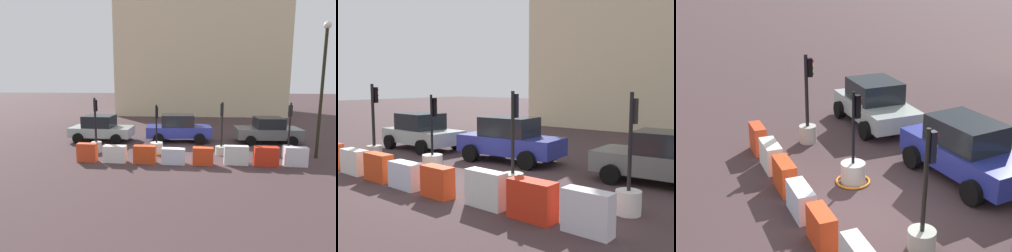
{
  "view_description": "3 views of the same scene",
  "coord_description": "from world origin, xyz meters",
  "views": [
    {
      "loc": [
        -0.01,
        -14.7,
        4.12
      ],
      "look_at": [
        -1.14,
        0.16,
        1.57
      ],
      "focal_mm": 30.66,
      "sensor_mm": 36.0,
      "label": 1
    },
    {
      "loc": [
        8.28,
        -8.25,
        3.01
      ],
      "look_at": [
        1.5,
        0.41,
        1.82
      ],
      "focal_mm": 41.18,
      "sensor_mm": 36.0,
      "label": 2
    },
    {
      "loc": [
        9.07,
        -4.83,
        6.18
      ],
      "look_at": [
        -1.68,
        0.16,
        1.78
      ],
      "focal_mm": 51.0,
      "sensor_mm": 36.0,
      "label": 3
    }
  ],
  "objects": [
    {
      "name": "car_blue_estate",
      "position": [
        -0.72,
        3.5,
        0.86
      ],
      "size": [
        4.2,
        2.26,
        1.75
      ],
      "color": "navy",
      "rests_on": "ground_plane"
    },
    {
      "name": "car_silver_hatchback",
      "position": [
        -5.76,
        3.33,
        0.82
      ],
      "size": [
        4.06,
        2.38,
        1.67
      ],
      "color": "#A6B1AD",
      "rests_on": "ground_plane"
    },
    {
      "name": "construction_barrier_7",
      "position": [
        4.96,
        -1.35,
        0.46
      ],
      "size": [
        1.05,
        0.44,
        0.91
      ],
      "color": "silver",
      "rests_on": "ground_plane"
    },
    {
      "name": "construction_barrier_1",
      "position": [
        -3.63,
        -1.34,
        0.41
      ],
      "size": [
        1.13,
        0.5,
        0.83
      ],
      "color": "white",
      "rests_on": "ground_plane"
    },
    {
      "name": "street_lamp_post",
      "position": [
        6.54,
        0.17,
        4.02
      ],
      "size": [
        0.36,
        0.36,
        6.77
      ],
      "color": "black",
      "rests_on": "ground_plane"
    },
    {
      "name": "ground_plane",
      "position": [
        0.0,
        0.0,
        0.0
      ],
      "size": [
        120.0,
        120.0,
        0.0
      ],
      "primitive_type": "plane",
      "color": "#412F31"
    },
    {
      "name": "traffic_light_0",
      "position": [
        -5.13,
        0.41,
        0.68
      ],
      "size": [
        0.59,
        0.59,
        3.02
      ],
      "color": "#B4B2A9",
      "rests_on": "ground_plane"
    },
    {
      "name": "construction_barrier_6",
      "position": [
        3.61,
        -1.34,
        0.45
      ],
      "size": [
        1.13,
        0.52,
        0.9
      ],
      "color": "red",
      "rests_on": "ground_plane"
    },
    {
      "name": "traffic_light_1",
      "position": [
        -1.79,
        0.49,
        0.38
      ],
      "size": [
        0.99,
        0.99,
        2.66
      ],
      "color": "beige",
      "rests_on": "ground_plane"
    },
    {
      "name": "traffic_light_3",
      "position": [
        5.16,
        0.34,
        0.54
      ],
      "size": [
        0.59,
        0.59,
        2.84
      ],
      "color": "silver",
      "rests_on": "ground_plane"
    },
    {
      "name": "construction_barrier_5",
      "position": [
        2.22,
        -1.32,
        0.46
      ],
      "size": [
        1.14,
        0.42,
        0.92
      ],
      "color": "silver",
      "rests_on": "ground_plane"
    },
    {
      "name": "traffic_light_2",
      "position": [
        1.7,
        0.47,
        0.55
      ],
      "size": [
        0.63,
        0.63,
        2.83
      ],
      "color": "#AAAEA2",
      "rests_on": "ground_plane"
    },
    {
      "name": "construction_barrier_4",
      "position": [
        0.65,
        -1.47,
        0.42
      ],
      "size": [
        0.98,
        0.45,
        0.84
      ],
      "color": "red",
      "rests_on": "ground_plane"
    },
    {
      "name": "construction_barrier_2",
      "position": [
        -2.15,
        -1.4,
        0.43
      ],
      "size": [
        1.09,
        0.46,
        0.87
      ],
      "color": "#D64219",
      "rests_on": "ground_plane"
    },
    {
      "name": "car_grey_saloon",
      "position": [
        4.97,
        3.67,
        0.77
      ],
      "size": [
        4.05,
        2.29,
        1.6
      ],
      "color": "slate",
      "rests_on": "ground_plane"
    },
    {
      "name": "construction_barrier_3",
      "position": [
        -0.75,
        -1.44,
        0.39
      ],
      "size": [
        1.13,
        0.5,
        0.77
      ],
      "color": "silver",
      "rests_on": "ground_plane"
    },
    {
      "name": "building_main_facade",
      "position": [
        1.04,
        19.94,
        8.21
      ],
      "size": [
        18.69,
        9.91,
        16.39
      ],
      "color": "beige",
      "rests_on": "ground_plane"
    },
    {
      "name": "construction_barrier_0",
      "position": [
        -5.02,
        -1.35,
        0.46
      ],
      "size": [
        0.97,
        0.41,
        0.92
      ],
      "color": "red",
      "rests_on": "ground_plane"
    }
  ]
}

